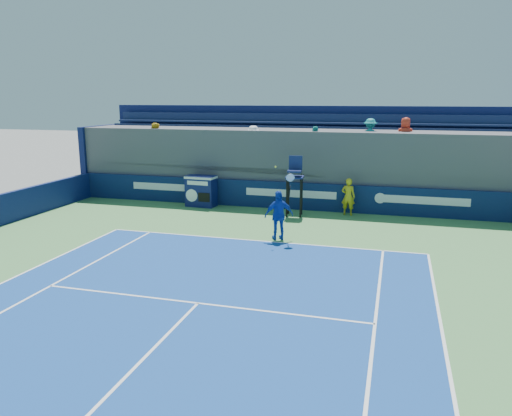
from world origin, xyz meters
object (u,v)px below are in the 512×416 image
(umpire_chair, at_px, (295,179))
(match_clock, at_px, (201,190))
(ball_person, at_px, (348,197))
(tennis_player, at_px, (279,215))

(umpire_chair, bearing_deg, match_clock, 171.46)
(ball_person, bearing_deg, umpire_chair, 23.27)
(match_clock, relative_size, tennis_player, 0.54)
(ball_person, height_order, match_clock, ball_person)
(match_clock, distance_m, tennis_player, 6.28)
(match_clock, xyz_separation_m, tennis_player, (4.58, -4.29, 0.13))
(match_clock, bearing_deg, umpire_chair, -8.54)
(match_clock, relative_size, umpire_chair, 0.56)
(umpire_chair, xyz_separation_m, tennis_player, (0.19, -3.63, -0.66))
(ball_person, relative_size, umpire_chair, 0.63)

